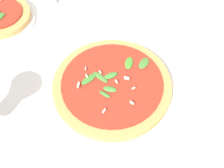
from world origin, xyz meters
TOP-DOWN VIEW (x-y plane):
  - ground_plane at (0.00, 0.00)m, footprint 6.00×6.00m
  - pizza_arugula_main at (0.03, 0.04)m, footprint 0.31×0.31m
  - pizza_personal_side at (-0.07, -0.35)m, footprint 0.19×0.19m

SIDE VIEW (x-z plane):
  - ground_plane at x=0.00m, z-range 0.00..0.00m
  - pizza_personal_side at x=-0.07m, z-range -0.01..0.04m
  - pizza_arugula_main at x=0.03m, z-range -0.01..0.04m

